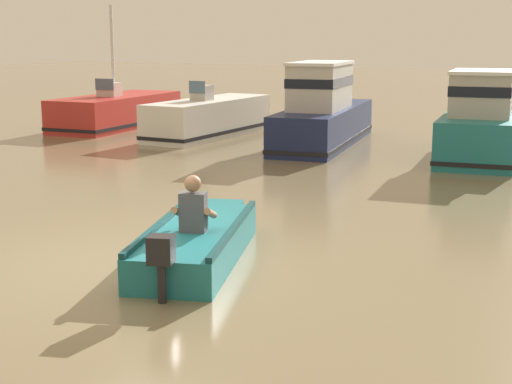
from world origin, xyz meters
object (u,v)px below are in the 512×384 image
(moored_boat_navy, at_px, (323,114))
(rowboat_with_person, at_px, (198,241))
(moored_boat_red, at_px, (117,112))
(moored_boat_white, at_px, (209,118))
(moored_boat_teal, at_px, (481,125))

(moored_boat_navy, bearing_deg, rowboat_with_person, -71.66)
(moored_boat_red, relative_size, moored_boat_white, 1.06)
(moored_boat_teal, bearing_deg, moored_boat_navy, 179.70)
(moored_boat_red, xyz_separation_m, moored_boat_navy, (7.64, -0.10, 0.34))
(moored_boat_white, distance_m, moored_boat_teal, 8.09)
(rowboat_with_person, distance_m, moored_boat_navy, 11.16)
(moored_boat_red, distance_m, moored_boat_navy, 7.64)
(moored_boat_red, relative_size, moored_boat_teal, 1.06)
(rowboat_with_person, height_order, moored_boat_white, moored_boat_white)
(moored_boat_red, distance_m, moored_boat_teal, 11.96)
(moored_boat_teal, bearing_deg, rowboat_with_person, -94.41)
(moored_boat_white, relative_size, moored_boat_navy, 0.82)
(rowboat_with_person, xyz_separation_m, moored_boat_white, (-7.27, 10.46, 0.28))
(rowboat_with_person, distance_m, moored_boat_teal, 10.60)
(rowboat_with_person, height_order, moored_boat_navy, moored_boat_navy)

